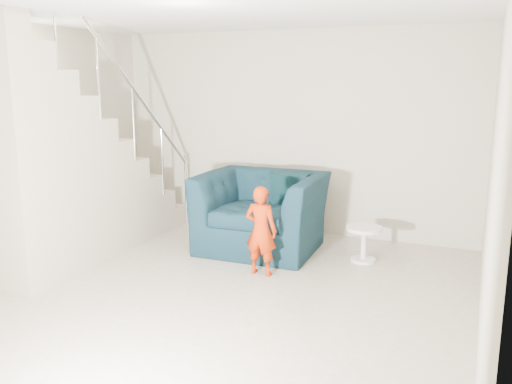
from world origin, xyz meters
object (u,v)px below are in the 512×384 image
side_table (364,238)px  toddler (261,231)px  armchair (261,212)px  staircase (60,179)px

side_table → toddler: bearing=-137.5°
armchair → staircase: size_ratio=0.40×
side_table → staircase: size_ratio=0.11×
toddler → staircase: staircase is taller
armchair → toddler: size_ratio=1.47×
side_table → armchair: bearing=-179.3°
toddler → side_table: (0.93, 0.85, -0.21)m
armchair → toddler: toddler is taller
toddler → side_table: 1.28m
toddler → side_table: toddler is taller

